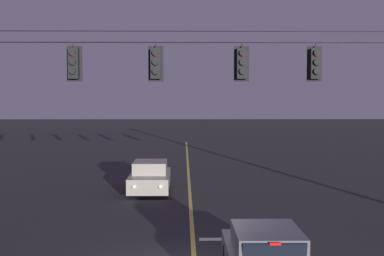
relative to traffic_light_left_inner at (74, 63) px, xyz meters
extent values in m
cube|color=#D1C64C|center=(3.73, 6.02, -5.45)|extent=(0.14, 60.00, 0.01)
cube|color=silver|center=(5.63, -0.58, -5.45)|extent=(3.40, 0.36, 0.01)
cylinder|color=black|center=(3.73, 0.02, 0.65)|extent=(19.20, 0.03, 0.03)
cylinder|color=black|center=(3.73, 0.02, 1.00)|extent=(19.20, 0.02, 0.02)
cylinder|color=black|center=(0.00, 0.02, 0.56)|extent=(0.04, 0.04, 0.18)
cube|color=black|center=(0.00, 0.02, -0.01)|extent=(0.32, 0.26, 0.96)
cube|color=black|center=(0.00, 0.16, -0.01)|extent=(0.48, 0.03, 1.12)
sphere|color=red|center=(0.00, -0.14, 0.28)|extent=(0.17, 0.17, 0.17)
cylinder|color=black|center=(0.00, -0.18, 0.33)|extent=(0.20, 0.10, 0.20)
sphere|color=#3D280A|center=(0.00, -0.14, -0.01)|extent=(0.17, 0.17, 0.17)
cylinder|color=black|center=(0.00, -0.18, 0.04)|extent=(0.20, 0.10, 0.20)
sphere|color=black|center=(0.00, -0.14, -0.29)|extent=(0.17, 0.17, 0.17)
cylinder|color=black|center=(0.00, -0.18, -0.25)|extent=(0.20, 0.10, 0.20)
cylinder|color=black|center=(2.57, 0.02, 0.56)|extent=(0.04, 0.04, 0.18)
cube|color=black|center=(2.57, 0.02, -0.01)|extent=(0.32, 0.26, 0.96)
cube|color=black|center=(2.57, 0.16, -0.01)|extent=(0.48, 0.03, 1.12)
sphere|color=red|center=(2.57, -0.14, 0.28)|extent=(0.17, 0.17, 0.17)
cylinder|color=black|center=(2.57, -0.18, 0.33)|extent=(0.20, 0.10, 0.20)
sphere|color=#3D280A|center=(2.57, -0.14, -0.01)|extent=(0.17, 0.17, 0.17)
cylinder|color=black|center=(2.57, -0.18, 0.04)|extent=(0.20, 0.10, 0.20)
sphere|color=black|center=(2.57, -0.14, -0.29)|extent=(0.17, 0.17, 0.17)
cylinder|color=black|center=(2.57, -0.18, -0.25)|extent=(0.20, 0.10, 0.20)
cylinder|color=black|center=(5.28, 0.02, 0.56)|extent=(0.04, 0.04, 0.18)
cube|color=black|center=(5.28, 0.02, -0.01)|extent=(0.32, 0.26, 0.96)
cube|color=black|center=(5.28, 0.16, -0.01)|extent=(0.48, 0.03, 1.12)
sphere|color=red|center=(5.28, -0.14, 0.28)|extent=(0.17, 0.17, 0.17)
cylinder|color=black|center=(5.28, -0.18, 0.33)|extent=(0.20, 0.10, 0.20)
sphere|color=#3D280A|center=(5.28, -0.14, -0.01)|extent=(0.17, 0.17, 0.17)
cylinder|color=black|center=(5.28, -0.18, 0.04)|extent=(0.20, 0.10, 0.20)
sphere|color=black|center=(5.28, -0.14, -0.29)|extent=(0.17, 0.17, 0.17)
cylinder|color=black|center=(5.28, -0.18, -0.25)|extent=(0.20, 0.10, 0.20)
cylinder|color=black|center=(7.61, 0.02, 0.56)|extent=(0.04, 0.04, 0.18)
cube|color=black|center=(7.61, 0.02, -0.01)|extent=(0.32, 0.26, 0.96)
cube|color=black|center=(7.61, 0.16, -0.01)|extent=(0.48, 0.03, 1.12)
sphere|color=red|center=(7.61, -0.14, 0.28)|extent=(0.17, 0.17, 0.17)
cylinder|color=black|center=(7.61, -0.18, 0.33)|extent=(0.20, 0.10, 0.20)
sphere|color=#3D280A|center=(7.61, -0.14, -0.01)|extent=(0.17, 0.17, 0.17)
cylinder|color=black|center=(7.61, -0.18, 0.04)|extent=(0.20, 0.10, 0.20)
sphere|color=black|center=(7.61, -0.14, -0.29)|extent=(0.17, 0.17, 0.17)
cylinder|color=black|center=(7.61, -0.18, -0.25)|extent=(0.20, 0.10, 0.20)
cube|color=#4C4C51|center=(5.37, -5.07, -4.34)|extent=(1.51, 2.15, 0.54)
cube|color=black|center=(5.37, -4.13, -4.34)|extent=(1.40, 0.21, 0.48)
cube|color=black|center=(5.37, -6.13, -4.34)|extent=(1.37, 0.18, 0.46)
cube|color=red|center=(5.37, -6.24, -4.11)|extent=(0.24, 0.04, 0.06)
cube|color=gray|center=(1.90, 8.26, -4.95)|extent=(1.80, 4.30, 0.68)
cube|color=gray|center=(1.90, 8.38, -4.34)|extent=(1.51, 2.15, 0.54)
cube|color=black|center=(1.90, 7.44, -4.34)|extent=(1.40, 0.21, 0.48)
cube|color=black|center=(1.90, 9.44, -4.34)|extent=(1.37, 0.18, 0.46)
cylinder|color=black|center=(2.69, 6.93, -5.14)|extent=(0.22, 0.64, 0.64)
cylinder|color=black|center=(1.11, 6.93, -5.14)|extent=(0.22, 0.64, 0.64)
cylinder|color=black|center=(2.69, 9.59, -5.14)|extent=(0.22, 0.64, 0.64)
cylinder|color=black|center=(1.11, 9.59, -5.14)|extent=(0.22, 0.64, 0.64)
sphere|color=white|center=(2.46, 6.09, -4.89)|extent=(0.20, 0.20, 0.20)
sphere|color=white|center=(1.34, 6.09, -4.89)|extent=(0.20, 0.20, 0.20)
camera|label=1|loc=(3.44, -18.02, -0.98)|focal=53.49mm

